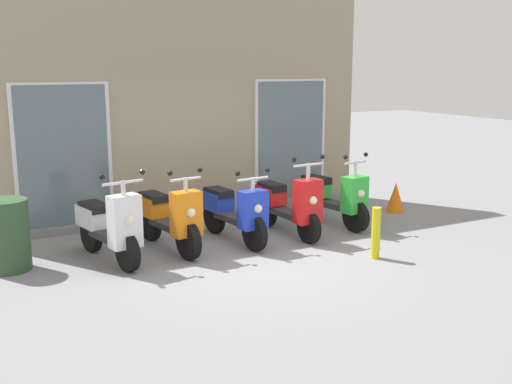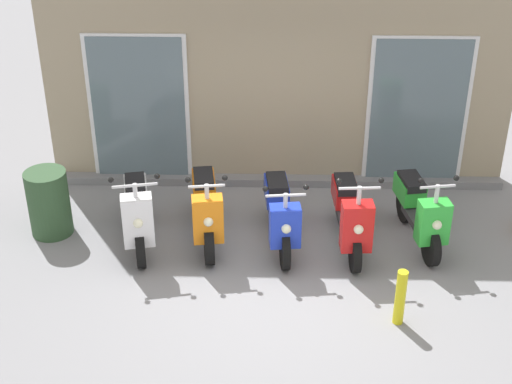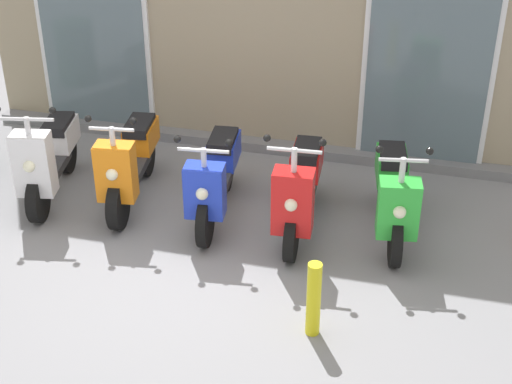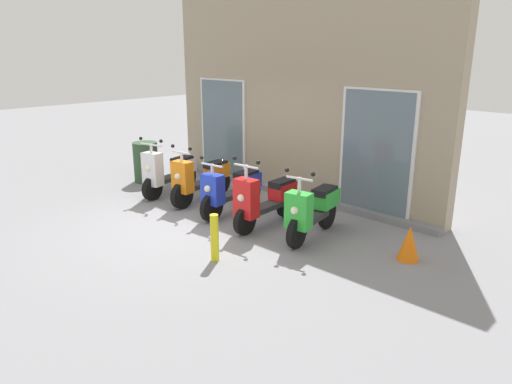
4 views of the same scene
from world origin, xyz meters
name	(u,v)px [view 4 (image 4 of 4)]	position (x,y,z in m)	size (l,w,h in m)	color
ground_plane	(193,225)	(0.00, 0.00, 0.00)	(40.00, 40.00, 0.00)	gray
storefront_facade	(295,99)	(0.00, 2.72, 1.97)	(6.71, 0.50, 4.09)	gray
scooter_white	(169,172)	(-1.80, 0.83, 0.48)	(0.68, 1.55, 1.27)	black
scooter_orange	(201,179)	(-0.93, 0.97, 0.47)	(0.58, 1.65, 1.22)	black
scooter_blue	(232,189)	(0.04, 0.90, 0.47)	(0.56, 1.63, 1.15)	black
scooter_red	(265,199)	(0.94, 0.84, 0.49)	(0.57, 1.61, 1.28)	black
scooter_green	(313,209)	(1.85, 0.97, 0.48)	(0.59, 1.53, 1.23)	black
curb_bollard	(215,238)	(1.38, -0.70, 0.35)	(0.12, 0.12, 0.70)	yellow
traffic_cone	(409,243)	(3.39, 1.25, 0.26)	(0.32, 0.32, 0.52)	orange
trash_bin	(146,162)	(-3.03, 1.09, 0.46)	(0.55, 0.55, 0.91)	#2D4C2D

